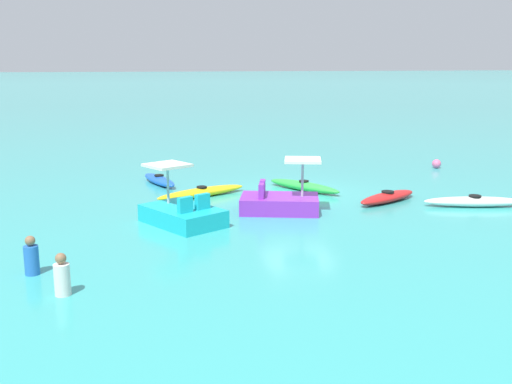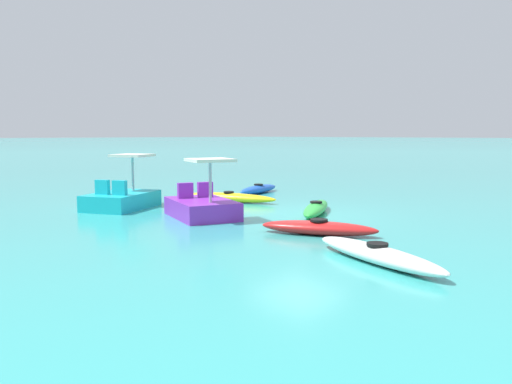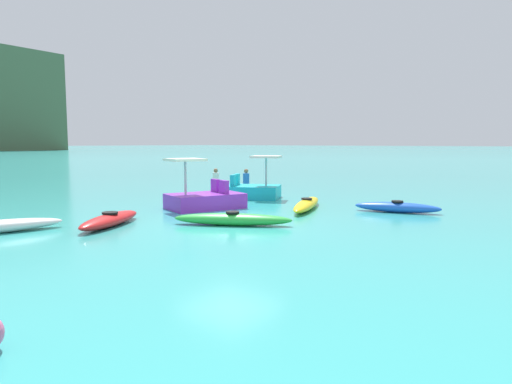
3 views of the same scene
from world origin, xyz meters
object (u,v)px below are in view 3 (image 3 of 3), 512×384
(kayak_red, at_px, (110,220))
(pedal_boat_cyan, at_px, (249,190))
(kayak_green, at_px, (233,219))
(person_by_kayaks, at_px, (216,178))
(kayak_yellow, at_px, (307,204))
(kayak_blue, at_px, (397,207))
(pedal_boat_purple, at_px, (205,198))
(person_near_shore, at_px, (246,179))

(kayak_red, xyz_separation_m, pedal_boat_cyan, (7.03, 1.05, 0.17))
(kayak_green, distance_m, person_by_kayaks, 11.54)
(kayak_yellow, distance_m, person_by_kayaks, 9.24)
(kayak_red, height_order, kayak_green, same)
(kayak_blue, relative_size, person_by_kayaks, 3.06)
(pedal_boat_purple, bearing_deg, kayak_green, -122.19)
(kayak_blue, bearing_deg, person_near_shore, 68.10)
(kayak_yellow, distance_m, kayak_blue, 2.87)
(kayak_blue, height_order, pedal_boat_purple, pedal_boat_purple)
(kayak_green, height_order, person_by_kayaks, person_by_kayaks)
(kayak_red, xyz_separation_m, person_by_kayaks, (10.12, 5.82, 0.22))
(kayak_blue, height_order, person_near_shore, person_near_shore)
(kayak_green, relative_size, pedal_boat_cyan, 1.07)
(kayak_red, xyz_separation_m, kayak_yellow, (5.86, -2.38, -0.00))
(pedal_boat_cyan, bearing_deg, person_near_shore, 41.29)
(kayak_blue, height_order, pedal_boat_cyan, pedal_boat_cyan)
(kayak_red, relative_size, kayak_blue, 1.02)
(pedal_boat_purple, bearing_deg, person_by_kayaks, 41.12)
(kayak_yellow, height_order, person_near_shore, person_near_shore)
(person_near_shore, bearing_deg, kayak_red, -157.98)
(kayak_yellow, bearing_deg, kayak_green, -178.70)
(kayak_blue, xyz_separation_m, pedal_boat_purple, (-3.19, 5.35, 0.17))
(kayak_yellow, xyz_separation_m, pedal_boat_purple, (-1.99, 2.74, 0.17))
(kayak_green, height_order, person_near_shore, person_near_shore)
(kayak_red, relative_size, person_by_kayaks, 3.12)
(kayak_yellow, bearing_deg, pedal_boat_cyan, 71.20)
(kayak_red, height_order, kayak_yellow, same)
(person_near_shore, bearing_deg, kayak_blue, -111.90)
(kayak_yellow, xyz_separation_m, kayak_green, (-3.78, -0.09, 0.00))
(kayak_blue, relative_size, pedal_boat_cyan, 0.95)
(person_by_kayaks, bearing_deg, kayak_blue, -105.82)
(pedal_boat_cyan, bearing_deg, kayak_blue, -89.78)
(kayak_yellow, relative_size, pedal_boat_purple, 1.24)
(kayak_yellow, distance_m, person_near_shore, 8.38)
(pedal_boat_purple, xyz_separation_m, person_by_kayaks, (6.25, 5.45, 0.05))
(person_near_shore, bearing_deg, pedal_boat_cyan, -138.71)
(kayak_yellow, height_order, kayak_green, same)
(pedal_boat_purple, xyz_separation_m, pedal_boat_cyan, (3.16, 0.69, 0.00))
(kayak_red, distance_m, kayak_green, 3.23)
(pedal_boat_cyan, xyz_separation_m, person_near_shore, (3.79, 3.33, 0.05))
(pedal_boat_purple, bearing_deg, kayak_yellow, -54.00)
(kayak_yellow, height_order, person_by_kayaks, person_by_kayaks)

